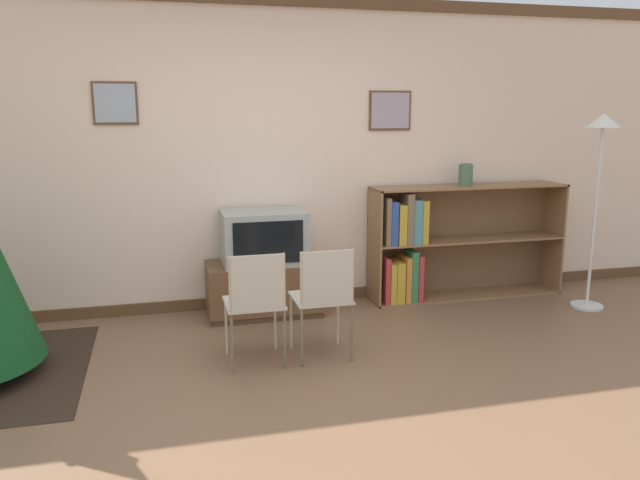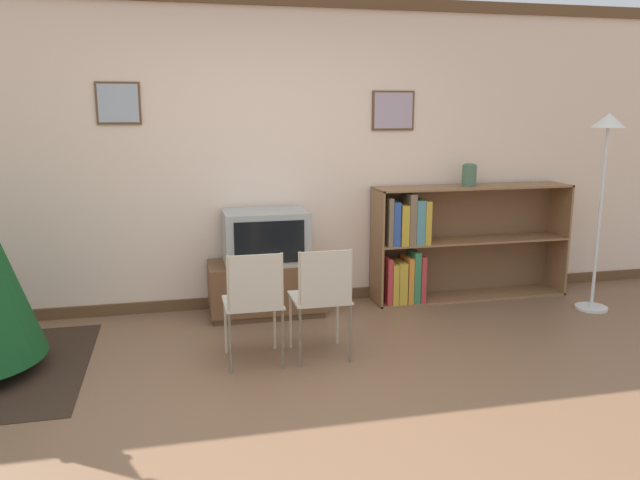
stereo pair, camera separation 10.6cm
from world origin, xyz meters
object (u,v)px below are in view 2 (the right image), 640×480
at_px(folding_chair_left, 254,301).
at_px(standing_lamp, 605,161).
at_px(folding_chair_right, 322,296).
at_px(vase, 469,175).
at_px(television, 266,237).
at_px(bookshelf, 437,244).
at_px(tv_console, 266,288).

height_order(folding_chair_left, standing_lamp, standing_lamp).
relative_size(folding_chair_right, vase, 4.03).
distance_m(television, bookshelf, 1.62).
relative_size(tv_console, bookshelf, 0.53).
bearing_deg(folding_chair_right, bookshelf, 40.42).
xyz_separation_m(folding_chair_right, bookshelf, (1.37, 1.17, 0.05)).
bearing_deg(folding_chair_left, vase, 28.69).
relative_size(bookshelf, vase, 9.19).
height_order(folding_chair_right, standing_lamp, standing_lamp).
xyz_separation_m(folding_chair_left, folding_chair_right, (0.48, 0.00, 0.00)).
bearing_deg(folding_chair_left, tv_console, 77.59).
bearing_deg(folding_chair_right, tv_console, 102.41).
bearing_deg(television, bookshelf, 2.80).
bearing_deg(tv_console, folding_chair_right, -77.59).
xyz_separation_m(television, folding_chair_right, (0.24, -1.09, -0.21)).
bearing_deg(folding_chair_left, standing_lamp, 10.26).
bearing_deg(standing_lamp, tv_console, 169.39).
distance_m(tv_console, television, 0.45).
xyz_separation_m(tv_console, television, (0.00, -0.00, 0.45)).
bearing_deg(tv_console, standing_lamp, -10.61).
relative_size(television, vase, 3.47).
height_order(tv_console, folding_chair_left, folding_chair_left).
xyz_separation_m(television, standing_lamp, (2.85, -0.53, 0.63)).
xyz_separation_m(tv_console, vase, (1.90, 0.08, 0.93)).
distance_m(bookshelf, vase, 0.70).
bearing_deg(standing_lamp, vase, 147.05).
relative_size(folding_chair_left, bookshelf, 0.44).
xyz_separation_m(television, bookshelf, (1.61, 0.08, -0.16)).
distance_m(television, folding_chair_left, 1.14).
bearing_deg(bookshelf, tv_console, -177.29).
distance_m(television, folding_chair_right, 1.14).
bearing_deg(vase, folding_chair_right, -144.80).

